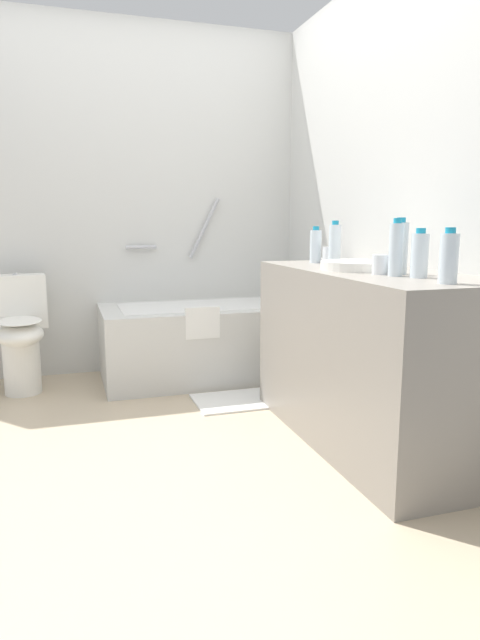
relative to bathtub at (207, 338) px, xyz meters
The scene contains 18 objects.
ground_plane 1.17m from the bathtub, 119.52° to the right, with size 3.71×3.71×0.00m, color #C1AD8E.
wall_back_tiled 1.18m from the bathtub, 143.29° to the left, with size 3.05×0.10×2.45m, color silver.
wall_right_mirror 1.59m from the bathtub, 50.51° to the right, with size 0.10×3.11×2.45m, color silver.
bathtub is the anchor object (origin of this frame).
toilet 1.23m from the bathtub, behind, with size 0.38×0.55×0.75m.
vanity_counter 1.45m from the bathtub, 71.20° to the right, with size 0.60×1.46×0.85m, color gray.
sink_basin 1.51m from the bathtub, 72.46° to the right, with size 0.35×0.35×0.04m, color white.
sink_faucet 1.58m from the bathtub, 64.63° to the right, with size 0.10×0.15×0.07m.
water_bottle_0 1.31m from the bathtub, 65.91° to the right, with size 0.06×0.06×0.23m.
water_bottle_1 1.16m from the bathtub, 63.55° to the right, with size 0.06×0.06×0.20m.
water_bottle_2 1.79m from the bathtub, 72.92° to the right, with size 0.07×0.07×0.25m.
water_bottle_3 1.92m from the bathtub, 74.81° to the right, with size 0.07×0.07×0.20m.
water_bottle_4 2.12m from the bathtub, 77.36° to the right, with size 0.07×0.07×0.21m.
water_bottle_5 1.83m from the bathtub, 75.71° to the right, with size 0.06×0.06×0.24m.
drinking_glass_0 1.72m from the bathtub, 75.61° to the right, with size 0.07×0.07×0.09m, color white.
drinking_glass_1 1.21m from the bathtub, 63.28° to the right, with size 0.08×0.08×0.09m, color white.
soap_dish 1.08m from the bathtub, 57.66° to the right, with size 0.09×0.06×0.02m, color white.
bath_mat 0.66m from the bathtub, 85.28° to the right, with size 0.54×0.39×0.01m, color white.
Camera 1 is at (-0.37, -2.71, 1.09)m, focal length 31.16 mm.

